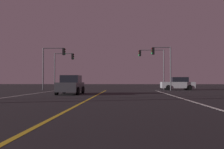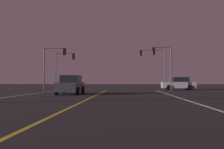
{
  "view_description": "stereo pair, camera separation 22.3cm",
  "coord_description": "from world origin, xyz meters",
  "px_view_note": "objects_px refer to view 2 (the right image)",
  "views": [
    {
      "loc": [
        2.27,
        1.33,
        1.18
      ],
      "look_at": [
        1.11,
        26.17,
        1.82
      ],
      "focal_mm": 41.0,
      "sensor_mm": 36.0,
      "label": 1
    },
    {
      "loc": [
        2.5,
        1.33,
        1.18
      ],
      "look_at": [
        1.11,
        26.17,
        1.82
      ],
      "focal_mm": 41.0,
      "sensor_mm": 36.0,
      "label": 2
    }
  ],
  "objects_px": {
    "car_crossing_side": "(179,84)",
    "traffic_light_far_left": "(65,62)",
    "traffic_light_near_right": "(162,58)",
    "traffic_light_near_left": "(55,59)",
    "car_oncoming": "(71,85)",
    "traffic_light_far_right": "(153,60)"
  },
  "relations": [
    {
      "from": "traffic_light_near_right",
      "to": "car_oncoming",
      "type": "bearing_deg",
      "value": 45.69
    },
    {
      "from": "traffic_light_near_left",
      "to": "traffic_light_far_left",
      "type": "distance_m",
      "value": 5.5
    },
    {
      "from": "car_oncoming",
      "to": "car_crossing_side",
      "type": "bearing_deg",
      "value": 133.8
    },
    {
      "from": "traffic_light_far_right",
      "to": "car_oncoming",
      "type": "bearing_deg",
      "value": 59.73
    },
    {
      "from": "traffic_light_near_right",
      "to": "traffic_light_far_left",
      "type": "relative_size",
      "value": 1.02
    },
    {
      "from": "traffic_light_near_left",
      "to": "car_crossing_side",
      "type": "bearing_deg",
      "value": 5.86
    },
    {
      "from": "traffic_light_far_right",
      "to": "traffic_light_far_left",
      "type": "distance_m",
      "value": 13.17
    },
    {
      "from": "traffic_light_near_right",
      "to": "car_crossing_side",
      "type": "bearing_deg",
      "value": -145.11
    },
    {
      "from": "car_oncoming",
      "to": "traffic_light_far_left",
      "type": "relative_size",
      "value": 0.8
    },
    {
      "from": "car_oncoming",
      "to": "traffic_light_near_right",
      "type": "distance_m",
      "value": 14.05
    },
    {
      "from": "traffic_light_near_right",
      "to": "traffic_light_far_left",
      "type": "distance_m",
      "value": 14.85
    },
    {
      "from": "car_crossing_side",
      "to": "traffic_light_far_right",
      "type": "height_order",
      "value": "traffic_light_far_right"
    },
    {
      "from": "traffic_light_near_right",
      "to": "traffic_light_near_left",
      "type": "xyz_separation_m",
      "value": [
        -13.82,
        0.0,
        0.02
      ]
    },
    {
      "from": "car_crossing_side",
      "to": "traffic_light_far_left",
      "type": "height_order",
      "value": "traffic_light_far_left"
    },
    {
      "from": "traffic_light_near_left",
      "to": "traffic_light_near_right",
      "type": "bearing_deg",
      "value": 0.0
    },
    {
      "from": "car_oncoming",
      "to": "traffic_light_far_right",
      "type": "bearing_deg",
      "value": 149.73
    },
    {
      "from": "car_oncoming",
      "to": "traffic_light_near_left",
      "type": "xyz_separation_m",
      "value": [
        -4.27,
        9.78,
        3.24
      ]
    },
    {
      "from": "traffic_light_near_right",
      "to": "traffic_light_near_left",
      "type": "relative_size",
      "value": 1.0
    },
    {
      "from": "car_crossing_side",
      "to": "traffic_light_near_left",
      "type": "distance_m",
      "value": 16.62
    },
    {
      "from": "car_crossing_side",
      "to": "traffic_light_far_left",
      "type": "bearing_deg",
      "value": -13.34
    },
    {
      "from": "traffic_light_far_left",
      "to": "traffic_light_far_right",
      "type": "bearing_deg",
      "value": 0.0
    },
    {
      "from": "car_oncoming",
      "to": "car_crossing_side",
      "type": "distance_m",
      "value": 16.54
    }
  ]
}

